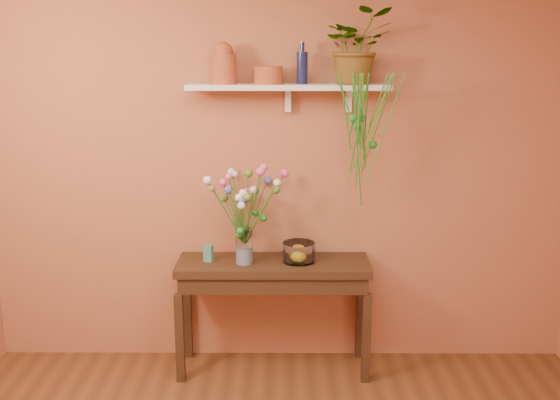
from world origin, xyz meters
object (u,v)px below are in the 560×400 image
terracotta_jug (224,64)px  spider_plant (357,46)px  blue_bottle (302,67)px  bouquet (245,194)px  glass_bowl (299,253)px  sideboard (273,277)px  glass_vase (244,249)px

terracotta_jug → spider_plant: spider_plant is taller
terracotta_jug → blue_bottle: bearing=5.2°
blue_bottle → bouquet: (-0.37, -0.14, -0.80)m
spider_plant → blue_bottle: bearing=172.3°
bouquet → glass_bowl: bearing=4.8°
sideboard → terracotta_jug: bearing=167.8°
terracotta_jug → spider_plant: (0.84, -0.00, 0.11)m
glass_vase → glass_bowl: size_ratio=1.10×
bouquet → glass_bowl: (0.35, 0.03, -0.41)m
sideboard → glass_bowl: 0.24m
sideboard → glass_vase: glass_vase is taller
terracotta_jug → glass_bowl: terracotta_jug is taller
blue_bottle → bouquet: blue_bottle is taller
blue_bottle → glass_bowl: 1.21m
sideboard → terracotta_jug: (-0.31, 0.07, 1.40)m
blue_bottle → glass_vase: 1.24m
blue_bottle → bouquet: bearing=-159.3°
glass_bowl → spider_plant: bearing=10.3°
terracotta_jug → blue_bottle: (0.50, 0.05, -0.02)m
terracotta_jug → glass_bowl: (0.48, -0.07, -1.23)m
spider_plant → bouquet: (-0.71, -0.09, -0.93)m
spider_plant → glass_bowl: bearing=-169.7°
terracotta_jug → glass_bowl: bearing=-7.7°
sideboard → spider_plant: (0.53, 0.07, 1.51)m
sideboard → bouquet: size_ratio=2.32×
glass_vase → spider_plant: bearing=8.6°
glass_vase → glass_bowl: bearing=7.0°
sideboard → glass_vase: 0.29m
terracotta_jug → bouquet: terracotta_jug is taller
spider_plant → glass_bowl: (-0.36, -0.06, -1.34)m
blue_bottle → glass_bowl: blue_bottle is taller
terracotta_jug → glass_vase: (0.12, -0.11, -1.19)m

